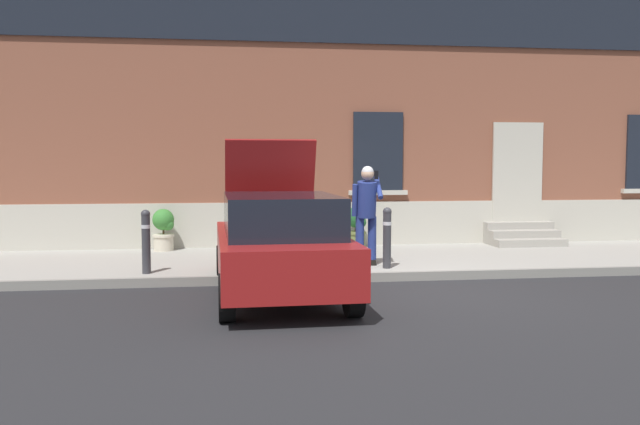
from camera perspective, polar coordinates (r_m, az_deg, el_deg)
name	(u,v)px	position (r m, az deg, el deg)	size (l,w,h in m)	color
ground_plane	(411,292)	(10.30, 7.79, -6.71)	(80.00, 80.00, 0.00)	#232326
sidewalk	(372,260)	(12.97, 4.44, -4.07)	(24.00, 3.60, 0.15)	#99968E
curb_edge	(396,276)	(11.18, 6.49, -5.44)	(24.00, 0.12, 0.15)	gray
building_facade	(349,84)	(15.37, 2.53, 10.90)	(24.00, 1.52, 7.50)	brown
entrance_stoop	(522,236)	(15.47, 16.85, -1.91)	(1.56, 0.96, 0.48)	#9E998E
hatchback_car_red	(280,243)	(9.69, -3.46, -2.59)	(1.87, 4.10, 2.34)	maroon
bollard_near_person	(387,235)	(11.47, 5.74, -1.96)	(0.15, 0.15, 1.04)	#333338
bollard_far_left	(146,239)	(11.23, -14.61, -2.22)	(0.15, 0.15, 1.04)	#333338
person_on_phone	(366,209)	(11.69, 3.98, 0.32)	(0.51, 0.49, 1.75)	navy
planter_cream	(164,229)	(14.06, -13.17, -1.34)	(0.44, 0.44, 0.86)	beige
planter_charcoal	(263,229)	(13.62, -4.90, -1.43)	(0.44, 0.44, 0.86)	#2D2D30
planter_olive	(356,226)	(14.27, 3.09, -1.16)	(0.44, 0.44, 0.86)	#606B38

